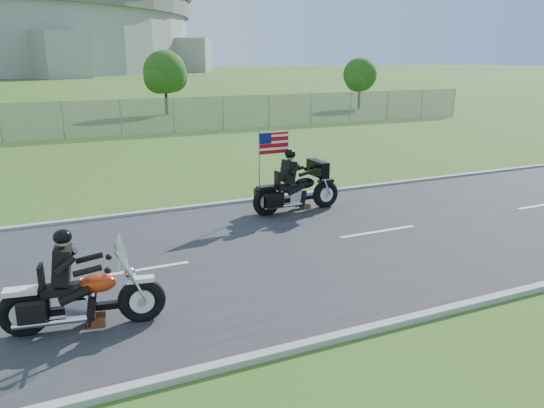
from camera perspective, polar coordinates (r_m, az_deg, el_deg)
name	(u,v)px	position (r m, az deg, el deg)	size (l,w,h in m)	color
ground	(228,258)	(11.79, -4.75, -5.76)	(420.00, 420.00, 0.00)	#304E18
road	(228,257)	(11.79, -4.75, -5.67)	(120.00, 8.00, 0.04)	#28282B
curb_north	(180,209)	(15.46, -9.90, -0.53)	(120.00, 0.18, 0.12)	#9E9B93
curb_south	(319,342)	(8.44, 5.03, -14.60)	(120.00, 0.18, 0.12)	#9E9B93
fence	(0,123)	(30.56, -27.21, 7.74)	(60.00, 0.03, 2.00)	gray
tree_fence_near	(165,74)	(41.56, -11.40, 13.51)	(3.52, 3.28, 4.75)	#382316
tree_fence_far	(360,76)	(46.23, 9.45, 13.38)	(3.08, 2.87, 4.20)	#382316
motorcycle_lead	(81,299)	(9.13, -19.89, -9.54)	(2.59, 0.90, 1.75)	black
motorcycle_follow	(297,191)	(14.96, 2.66, 1.42)	(2.73, 0.90, 2.28)	black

